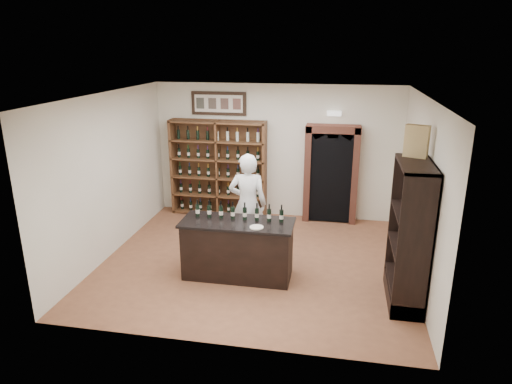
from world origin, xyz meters
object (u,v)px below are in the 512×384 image
(counter_bottle_0, at_px, (198,210))
(wine_crate, at_px, (417,141))
(tasting_counter, at_px, (238,249))
(wine_shelf, at_px, (219,168))
(side_cabinet, at_px, (409,256))
(shopkeeper, at_px, (248,204))

(counter_bottle_0, xyz_separation_m, wine_crate, (3.43, -0.05, 1.33))
(counter_bottle_0, relative_size, wine_crate, 0.63)
(tasting_counter, xyz_separation_m, wine_crate, (2.71, 0.07, 1.95))
(wine_shelf, distance_m, counter_bottle_0, 2.84)
(tasting_counter, distance_m, counter_bottle_0, 0.95)
(wine_crate, bearing_deg, side_cabinet, -65.50)
(wine_crate, bearing_deg, tasting_counter, -156.40)
(wine_shelf, xyz_separation_m, tasting_counter, (1.10, -2.93, -0.61))
(wine_shelf, height_order, wine_crate, wine_crate)
(wine_shelf, height_order, counter_bottle_0, wine_shelf)
(shopkeeper, bearing_deg, wine_shelf, -66.56)
(shopkeeper, bearing_deg, side_cabinet, 150.05)
(tasting_counter, bearing_deg, counter_bottle_0, 170.75)
(wine_shelf, distance_m, wine_crate, 4.95)
(tasting_counter, relative_size, side_cabinet, 0.85)
(wine_shelf, xyz_separation_m, side_cabinet, (3.82, -3.23, -0.35))
(side_cabinet, xyz_separation_m, shopkeeper, (-2.75, 1.26, 0.21))
(wine_shelf, relative_size, shopkeeper, 1.14)
(counter_bottle_0, bearing_deg, side_cabinet, -6.91)
(wine_crate, bearing_deg, counter_bottle_0, -158.66)
(tasting_counter, xyz_separation_m, side_cabinet, (2.72, -0.30, 0.26))
(side_cabinet, bearing_deg, shopkeeper, 155.32)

